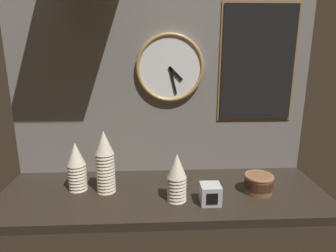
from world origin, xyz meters
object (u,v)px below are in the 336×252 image
at_px(cup_stack_left, 76,166).
at_px(bowl_stack_far_right, 258,183).
at_px(cup_stack_center_left, 105,162).
at_px(wall_clock, 170,68).
at_px(cup_stack_center_right, 177,177).
at_px(menu_board, 258,63).
at_px(napkin_dispenser, 210,194).

distance_m(cup_stack_left, bowl_stack_far_right, 0.90).
height_order(cup_stack_center_left, wall_clock, wall_clock).
distance_m(cup_stack_center_right, menu_board, 0.75).
height_order(cup_stack_center_right, wall_clock, wall_clock).
relative_size(cup_stack_center_left, menu_board, 0.50).
bearing_deg(cup_stack_center_left, napkin_dispenser, -15.96).
bearing_deg(menu_board, cup_stack_center_right, -143.28).
xyz_separation_m(cup_stack_left, menu_board, (0.94, 0.21, 0.48)).
bearing_deg(cup_stack_left, cup_stack_center_left, -10.86).
height_order(cup_stack_center_left, bowl_stack_far_right, cup_stack_center_left).
bearing_deg(cup_stack_center_right, napkin_dispenser, -13.33).
bearing_deg(menu_board, wall_clock, -178.92).
xyz_separation_m(cup_stack_left, bowl_stack_far_right, (0.89, -0.07, -0.07)).
xyz_separation_m(cup_stack_center_right, menu_board, (0.46, 0.34, 0.49)).
bearing_deg(cup_stack_center_right, cup_stack_center_left, 162.90).
xyz_separation_m(cup_stack_left, napkin_dispenser, (0.64, -0.17, -0.08)).
height_order(cup_stack_center_right, napkin_dispenser, cup_stack_center_right).
height_order(cup_stack_center_left, cup_stack_center_right, cup_stack_center_left).
xyz_separation_m(cup_stack_center_right, wall_clock, (-0.01, 0.33, 0.47)).
height_order(cup_stack_center_right, menu_board, menu_board).
bearing_deg(menu_board, bowl_stack_far_right, -100.20).
height_order(cup_stack_left, menu_board, menu_board).
relative_size(cup_stack_center_right, napkin_dispenser, 2.47).
height_order(cup_stack_left, cup_stack_center_left, cup_stack_center_left).
bearing_deg(bowl_stack_far_right, cup_stack_center_right, -171.91).
bearing_deg(bowl_stack_far_right, menu_board, 79.80).
distance_m(cup_stack_center_right, wall_clock, 0.58).
height_order(bowl_stack_far_right, napkin_dispenser, bowl_stack_far_right).
bearing_deg(bowl_stack_far_right, cup_stack_center_left, 176.41).
relative_size(cup_stack_center_right, wall_clock, 0.64).
height_order(bowl_stack_far_right, wall_clock, wall_clock).
xyz_separation_m(wall_clock, napkin_dispenser, (0.16, -0.37, -0.54)).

